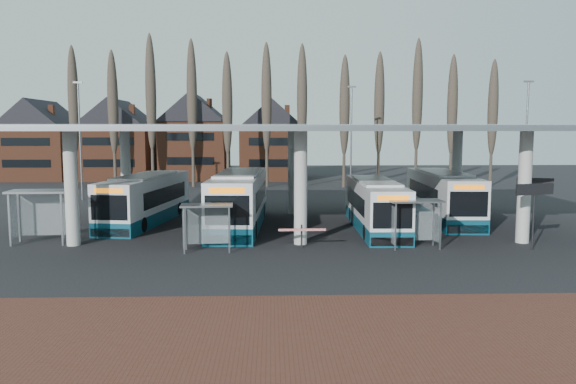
{
  "coord_description": "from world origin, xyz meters",
  "views": [
    {
      "loc": [
        -1.54,
        -26.95,
        6.04
      ],
      "look_at": [
        -0.53,
        7.0,
        2.3
      ],
      "focal_mm": 35.0,
      "sensor_mm": 36.0,
      "label": 1
    }
  ],
  "objects_px": {
    "bus_1": "(240,201)",
    "shelter_0": "(40,205)",
    "bus_2": "(375,206)",
    "shelter_1": "(207,217)",
    "bus_3": "(442,197)",
    "shelter_2": "(414,213)",
    "bus_0": "(147,200)"
  },
  "relations": [
    {
      "from": "bus_2",
      "to": "shelter_1",
      "type": "relative_size",
      "value": 4.16
    },
    {
      "from": "bus_2",
      "to": "shelter_2",
      "type": "xyz_separation_m",
      "value": [
        1.02,
        -5.44,
        0.38
      ]
    },
    {
      "from": "shelter_1",
      "to": "bus_1",
      "type": "bearing_deg",
      "value": 76.49
    },
    {
      "from": "bus_1",
      "to": "bus_2",
      "type": "xyz_separation_m",
      "value": [
        8.34,
        -1.26,
        -0.2
      ]
    },
    {
      "from": "bus_3",
      "to": "shelter_0",
      "type": "bearing_deg",
      "value": -160.12
    },
    {
      "from": "bus_0",
      "to": "bus_2",
      "type": "relative_size",
      "value": 1.06
    },
    {
      "from": "bus_0",
      "to": "shelter_0",
      "type": "height_order",
      "value": "bus_0"
    },
    {
      "from": "bus_2",
      "to": "bus_3",
      "type": "xyz_separation_m",
      "value": [
        5.28,
        3.78,
        0.11
      ]
    },
    {
      "from": "shelter_1",
      "to": "shelter_0",
      "type": "bearing_deg",
      "value": 162.33
    },
    {
      "from": "bus_0",
      "to": "shelter_2",
      "type": "bearing_deg",
      "value": -20.56
    },
    {
      "from": "shelter_0",
      "to": "shelter_2",
      "type": "xyz_separation_m",
      "value": [
        19.73,
        -1.74,
        -0.27
      ]
    },
    {
      "from": "bus_2",
      "to": "bus_3",
      "type": "relative_size",
      "value": 0.93
    },
    {
      "from": "bus_1",
      "to": "bus_3",
      "type": "height_order",
      "value": "bus_1"
    },
    {
      "from": "bus_2",
      "to": "shelter_1",
      "type": "distance_m",
      "value": 11.27
    },
    {
      "from": "bus_2",
      "to": "shelter_0",
      "type": "relative_size",
      "value": 3.48
    },
    {
      "from": "bus_2",
      "to": "shelter_2",
      "type": "height_order",
      "value": "bus_2"
    },
    {
      "from": "shelter_2",
      "to": "shelter_1",
      "type": "bearing_deg",
      "value": -179.54
    },
    {
      "from": "bus_1",
      "to": "shelter_0",
      "type": "bearing_deg",
      "value": -151.78
    },
    {
      "from": "bus_2",
      "to": "bus_3",
      "type": "height_order",
      "value": "bus_3"
    },
    {
      "from": "bus_1",
      "to": "shelter_0",
      "type": "relative_size",
      "value": 3.98
    },
    {
      "from": "bus_3",
      "to": "shelter_0",
      "type": "relative_size",
      "value": 3.75
    },
    {
      "from": "bus_2",
      "to": "shelter_2",
      "type": "relative_size",
      "value": 4.01
    },
    {
      "from": "bus_3",
      "to": "shelter_1",
      "type": "height_order",
      "value": "bus_3"
    },
    {
      "from": "bus_1",
      "to": "bus_3",
      "type": "distance_m",
      "value": 13.85
    },
    {
      "from": "bus_2",
      "to": "shelter_0",
      "type": "bearing_deg",
      "value": -167.6
    },
    {
      "from": "bus_1",
      "to": "bus_3",
      "type": "bearing_deg",
      "value": 13.12
    },
    {
      "from": "shelter_2",
      "to": "bus_0",
      "type": "bearing_deg",
      "value": 149.01
    },
    {
      "from": "bus_0",
      "to": "shelter_0",
      "type": "relative_size",
      "value": 3.67
    },
    {
      "from": "bus_0",
      "to": "shelter_2",
      "type": "height_order",
      "value": "bus_0"
    },
    {
      "from": "shelter_2",
      "to": "bus_1",
      "type": "bearing_deg",
      "value": 142.16
    },
    {
      "from": "bus_1",
      "to": "shelter_1",
      "type": "relative_size",
      "value": 4.76
    },
    {
      "from": "bus_1",
      "to": "shelter_0",
      "type": "distance_m",
      "value": 11.49
    }
  ]
}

